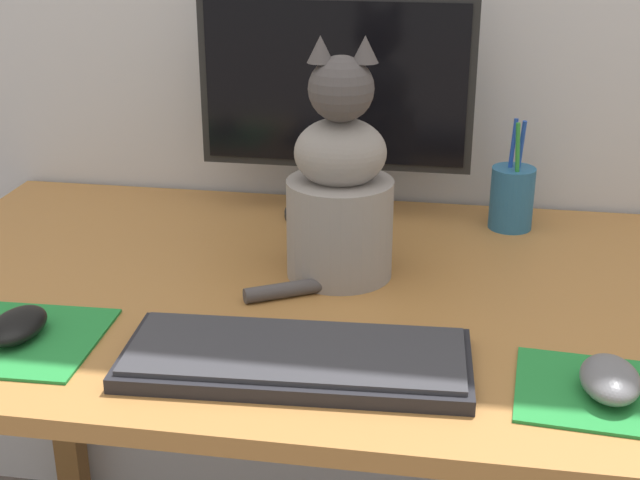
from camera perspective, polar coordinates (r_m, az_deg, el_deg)
desk at (r=1.28m, az=2.35°, el=-6.64°), size 1.36×0.75×0.71m
monitor at (r=1.45m, az=0.98°, el=9.00°), size 0.44×0.17×0.37m
keyboard at (r=1.05m, az=-1.54°, el=-7.56°), size 0.41×0.19×0.02m
mousepad_left at (r=1.17m, az=-19.00°, el=-5.99°), size 0.22×0.19×0.00m
mousepad_right at (r=1.05m, az=17.50°, el=-9.30°), size 0.20×0.18×0.00m
computer_mouse_left at (r=1.16m, az=-18.78°, el=-5.20°), size 0.06×0.10×0.03m
computer_mouse_right at (r=1.04m, az=18.07°, el=-8.47°), size 0.06×0.10×0.04m
cat at (r=1.24m, az=1.26°, el=3.16°), size 0.20×0.21×0.34m
pen_cup at (r=1.48m, az=12.18°, el=2.72°), size 0.07×0.07×0.18m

